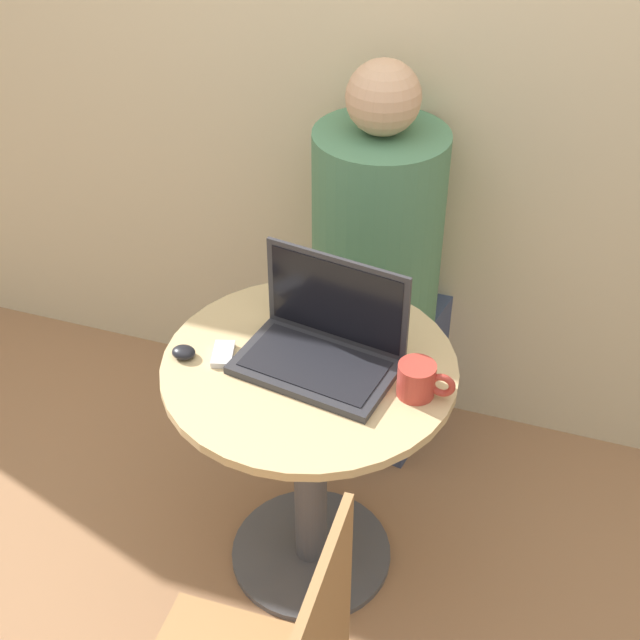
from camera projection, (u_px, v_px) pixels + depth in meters
ground_plane at (311, 554)px, 2.61m from camera, size 12.00×12.00×0.00m
back_wall at (402, 28)px, 2.41m from camera, size 7.00×0.05×2.60m
round_table at (310, 432)px, 2.31m from camera, size 0.73×0.73×0.73m
laptop at (323, 343)px, 2.14m from camera, size 0.41×0.29×0.26m
cell_phone at (223, 354)px, 2.18m from camera, size 0.07×0.10×0.02m
computer_mouse at (184, 352)px, 2.18m from camera, size 0.06×0.05×0.03m
coffee_cup at (419, 380)px, 2.06m from camera, size 0.14×0.09×0.09m
person_seated at (383, 288)px, 2.76m from camera, size 0.44×0.61×1.29m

